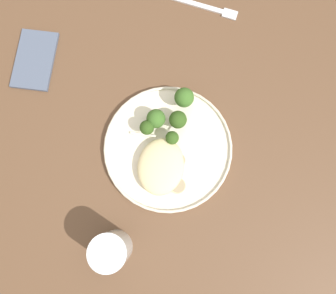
# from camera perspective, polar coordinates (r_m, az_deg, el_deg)

# --- Properties ---
(ground) EXTENTS (6.00, 6.00, 0.00)m
(ground) POSITION_cam_1_polar(r_m,az_deg,el_deg) (1.47, -0.99, -7.47)
(ground) COLOR #2D2B28
(wooden_dining_table) EXTENTS (1.40, 1.00, 0.74)m
(wooden_dining_table) POSITION_cam_1_polar(r_m,az_deg,el_deg) (0.81, -1.79, -4.74)
(wooden_dining_table) COLOR brown
(wooden_dining_table) RESTS_ON ground
(dinner_plate) EXTENTS (0.29, 0.29, 0.02)m
(dinner_plate) POSITION_cam_1_polar(r_m,az_deg,el_deg) (0.73, 0.00, -0.17)
(dinner_plate) COLOR beige
(dinner_plate) RESTS_ON wooden_dining_table
(noodle_bed) EXTENTS (0.13, 0.10, 0.03)m
(noodle_bed) POSITION_cam_1_polar(r_m,az_deg,el_deg) (0.71, -1.26, -3.45)
(noodle_bed) COLOR beige
(noodle_bed) RESTS_ON dinner_plate
(seared_scallop_tilted_round) EXTENTS (0.02, 0.02, 0.01)m
(seared_scallop_tilted_round) POSITION_cam_1_polar(r_m,az_deg,el_deg) (0.72, -2.58, -2.05)
(seared_scallop_tilted_round) COLOR beige
(seared_scallop_tilted_round) RESTS_ON dinner_plate
(seared_scallop_right_edge) EXTENTS (0.02, 0.02, 0.01)m
(seared_scallop_right_edge) POSITION_cam_1_polar(r_m,az_deg,el_deg) (0.71, -0.78, -3.76)
(seared_scallop_right_edge) COLOR #DBB77A
(seared_scallop_right_edge) RESTS_ON dinner_plate
(seared_scallop_center_golden) EXTENTS (0.03, 0.03, 0.02)m
(seared_scallop_center_golden) POSITION_cam_1_polar(r_m,az_deg,el_deg) (0.72, -1.45, -0.54)
(seared_scallop_center_golden) COLOR #E5C689
(seared_scallop_center_golden) RESTS_ON dinner_plate
(seared_scallop_rear_pale) EXTENTS (0.02, 0.02, 0.01)m
(seared_scallop_rear_pale) POSITION_cam_1_polar(r_m,az_deg,el_deg) (0.71, -3.35, -5.25)
(seared_scallop_rear_pale) COLOR beige
(seared_scallop_rear_pale) RESTS_ON dinner_plate
(seared_scallop_large_seared) EXTENTS (0.03, 0.03, 0.02)m
(seared_scallop_large_seared) POSITION_cam_1_polar(r_m,az_deg,el_deg) (0.71, 1.75, -6.84)
(seared_scallop_large_seared) COLOR beige
(seared_scallop_large_seared) RESTS_ON dinner_plate
(seared_scallop_on_noodles) EXTENTS (0.03, 0.03, 0.02)m
(seared_scallop_on_noodles) POSITION_cam_1_polar(r_m,az_deg,el_deg) (0.71, 1.88, -2.39)
(seared_scallop_on_noodles) COLOR beige
(seared_scallop_on_noodles) RESTS_ON dinner_plate
(broccoli_floret_split_head) EXTENTS (0.03, 0.03, 0.05)m
(broccoli_floret_split_head) POSITION_cam_1_polar(r_m,az_deg,el_deg) (0.71, -3.73, 3.41)
(broccoli_floret_split_head) COLOR #89A356
(broccoli_floret_split_head) RESTS_ON dinner_plate
(broccoli_floret_small_sprig) EXTENTS (0.04, 0.04, 0.05)m
(broccoli_floret_small_sprig) POSITION_cam_1_polar(r_m,az_deg,el_deg) (0.71, 1.76, 4.83)
(broccoli_floret_small_sprig) COLOR #89A356
(broccoli_floret_small_sprig) RESTS_ON dinner_plate
(broccoli_floret_center_pile) EXTENTS (0.04, 0.04, 0.06)m
(broccoli_floret_center_pile) POSITION_cam_1_polar(r_m,az_deg,el_deg) (0.72, 2.86, 8.69)
(broccoli_floret_center_pile) COLOR #89A356
(broccoli_floret_center_pile) RESTS_ON dinner_plate
(broccoli_floret_beside_noodles) EXTENTS (0.04, 0.04, 0.06)m
(broccoli_floret_beside_noodles) POSITION_cam_1_polar(r_m,az_deg,el_deg) (0.71, -2.14, 4.99)
(broccoli_floret_beside_noodles) COLOR #7A994C
(broccoli_floret_beside_noodles) RESTS_ON dinner_plate
(broccoli_floret_left_leaning) EXTENTS (0.03, 0.03, 0.04)m
(broccoli_floret_left_leaning) POSITION_cam_1_polar(r_m,az_deg,el_deg) (0.71, 0.74, 1.61)
(broccoli_floret_left_leaning) COLOR #89A356
(broccoli_floret_left_leaning) RESTS_ON dinner_plate
(onion_sliver_long_sliver) EXTENTS (0.04, 0.02, 0.00)m
(onion_sliver_long_sliver) POSITION_cam_1_polar(r_m,az_deg,el_deg) (0.74, 1.29, 4.22)
(onion_sliver_long_sliver) COLOR silver
(onion_sliver_long_sliver) RESTS_ON dinner_plate
(onion_sliver_curled_piece) EXTENTS (0.01, 0.06, 0.00)m
(onion_sliver_curled_piece) POSITION_cam_1_polar(r_m,az_deg,el_deg) (0.73, -4.40, 2.18)
(onion_sliver_curled_piece) COLOR silver
(onion_sliver_curled_piece) RESTS_ON dinner_plate
(water_glass) EXTENTS (0.08, 0.08, 0.10)m
(water_glass) POSITION_cam_1_polar(r_m,az_deg,el_deg) (0.70, -9.86, -17.40)
(water_glass) COLOR silver
(water_glass) RESTS_ON wooden_dining_table
(dinner_fork) EXTENTS (0.05, 0.19, 0.00)m
(dinner_fork) POSITION_cam_1_polar(r_m,az_deg,el_deg) (0.88, 6.34, 23.37)
(dinner_fork) COLOR silver
(dinner_fork) RESTS_ON wooden_dining_table
(folded_napkin) EXTENTS (0.15, 0.09, 0.01)m
(folded_napkin) POSITION_cam_1_polar(r_m,az_deg,el_deg) (0.87, -22.42, 14.02)
(folded_napkin) COLOR #4C566B
(folded_napkin) RESTS_ON wooden_dining_table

